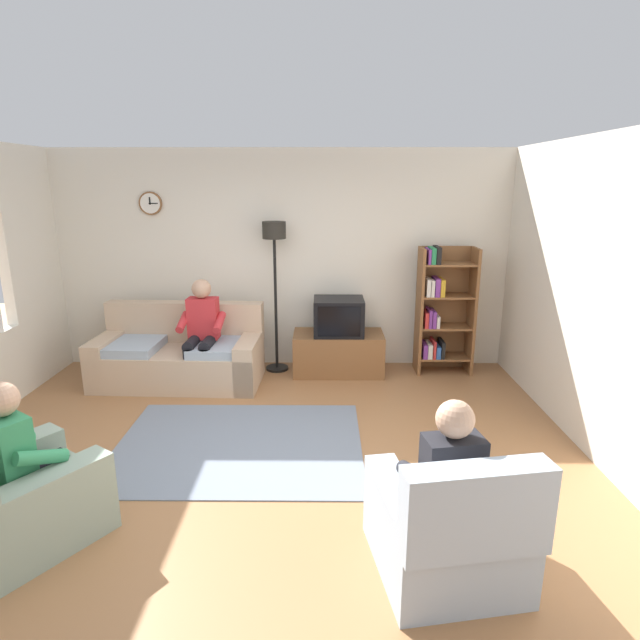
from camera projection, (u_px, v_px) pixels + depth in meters
The scene contains 14 objects.
ground_plane at pixel (262, 468), 4.30m from camera, with size 12.00×12.00×0.00m, color #9E6B42.
back_wall_assembly at pixel (283, 260), 6.53m from camera, with size 6.20×0.17×2.70m.
right_wall at pixel (632, 311), 3.94m from camera, with size 0.12×5.80×2.70m, color silver.
couch at pixel (180, 356), 6.09m from camera, with size 1.93×0.96×0.90m.
tv_stand at pixel (338, 353), 6.41m from camera, with size 1.10×0.56×0.51m.
tv at pixel (339, 316), 6.26m from camera, with size 0.60×0.49×0.44m.
bookshelf at pixel (441, 309), 6.33m from camera, with size 0.68×0.36×1.57m.
floor_lamp at pixel (275, 255), 6.20m from camera, with size 0.28×0.28×1.85m.
armchair_near_window at pixel (17, 502), 3.36m from camera, with size 1.16×1.18×0.90m.
armchair_near_bookshelf at pixel (447, 530), 3.09m from camera, with size 0.93×1.00×0.90m.
area_rug at pixel (239, 445), 4.67m from camera, with size 2.20×1.70×0.01m, color slate.
person_on_couch at pixel (201, 328), 5.89m from camera, with size 0.52×0.55×1.24m.
person_in_left_armchair at pixel (24, 453), 3.35m from camera, with size 0.61×0.64×1.12m.
person_in_right_armchair at pixel (445, 475), 3.10m from camera, with size 0.56×0.58×1.12m.
Camera 1 is at (0.51, -3.84, 2.30)m, focal length 29.07 mm.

